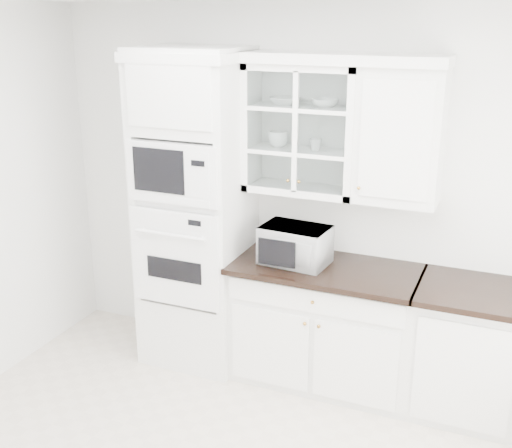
% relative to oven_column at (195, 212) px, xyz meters
% --- Properties ---
extents(room_shell, '(4.00, 3.50, 2.70)m').
position_rel_oven_column_xyz_m(room_shell, '(0.75, -0.99, 0.58)').
color(room_shell, white).
rests_on(room_shell, ground).
extents(oven_column, '(0.76, 0.68, 2.40)m').
position_rel_oven_column_xyz_m(oven_column, '(0.00, 0.00, 0.00)').
color(oven_column, white).
rests_on(oven_column, ground).
extents(base_cabinet_run, '(1.32, 0.67, 0.92)m').
position_rel_oven_column_xyz_m(base_cabinet_run, '(1.03, 0.03, -0.74)').
color(base_cabinet_run, white).
rests_on(base_cabinet_run, ground).
extents(extra_base_cabinet, '(0.72, 0.67, 0.92)m').
position_rel_oven_column_xyz_m(extra_base_cabinet, '(2.03, 0.03, -0.74)').
color(extra_base_cabinet, white).
rests_on(extra_base_cabinet, ground).
extents(upper_cabinet_glass, '(0.80, 0.33, 0.90)m').
position_rel_oven_column_xyz_m(upper_cabinet_glass, '(0.78, 0.17, 0.65)').
color(upper_cabinet_glass, white).
rests_on(upper_cabinet_glass, room_shell).
extents(upper_cabinet_solid, '(0.55, 0.33, 0.90)m').
position_rel_oven_column_xyz_m(upper_cabinet_solid, '(1.46, 0.17, 0.65)').
color(upper_cabinet_solid, white).
rests_on(upper_cabinet_solid, room_shell).
extents(crown_molding, '(2.14, 0.38, 0.07)m').
position_rel_oven_column_xyz_m(crown_molding, '(0.68, 0.14, 1.14)').
color(crown_molding, white).
rests_on(crown_molding, room_shell).
extents(countertop_microwave, '(0.50, 0.43, 0.27)m').
position_rel_oven_column_xyz_m(countertop_microwave, '(0.80, 0.00, -0.14)').
color(countertop_microwave, white).
rests_on(countertop_microwave, base_cabinet_run).
extents(bowl_a, '(0.21, 0.21, 0.05)m').
position_rel_oven_column_xyz_m(bowl_a, '(0.64, 0.18, 0.84)').
color(bowl_a, white).
rests_on(bowl_a, upper_cabinet_glass).
extents(bowl_b, '(0.22, 0.22, 0.06)m').
position_rel_oven_column_xyz_m(bowl_b, '(0.93, 0.18, 0.84)').
color(bowl_b, white).
rests_on(bowl_b, upper_cabinet_glass).
extents(cup_a, '(0.17, 0.17, 0.11)m').
position_rel_oven_column_xyz_m(cup_a, '(0.60, 0.17, 0.57)').
color(cup_a, white).
rests_on(cup_a, upper_cabinet_glass).
extents(cup_b, '(0.11, 0.11, 0.08)m').
position_rel_oven_column_xyz_m(cup_b, '(0.88, 0.15, 0.55)').
color(cup_b, white).
rests_on(cup_b, upper_cabinet_glass).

